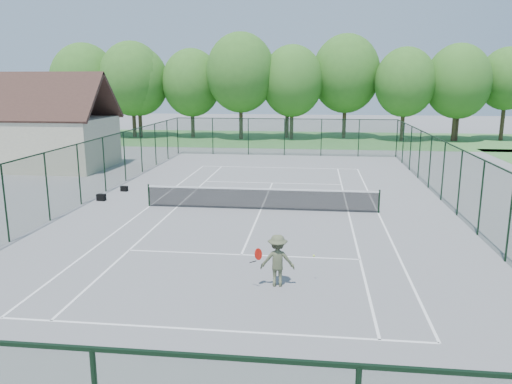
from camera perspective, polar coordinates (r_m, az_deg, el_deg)
ground at (r=23.80m, az=0.56°, el=-2.02°), size 140.00×140.00×0.00m
grass_far at (r=53.29m, az=4.05°, el=6.07°), size 80.00×16.00×0.01m
court_lines at (r=23.79m, az=0.56°, el=-2.01°), size 11.05×23.85×0.01m
tennis_net at (r=23.66m, az=0.57°, el=-0.67°), size 11.08×0.08×1.10m
fence_enclosure at (r=23.45m, az=0.57°, el=1.67°), size 18.05×36.05×3.02m
utility_building at (r=37.84m, az=-22.70°, el=7.24°), size 8.60×6.27×6.63m
tree_line_far at (r=52.96m, az=4.16°, el=12.52°), size 39.40×6.40×9.70m
sports_bag_a at (r=26.72m, az=-17.27°, el=-0.59°), size 0.46×0.31×0.35m
sports_bag_b at (r=28.66m, az=-14.83°, el=0.37°), size 0.40×0.27×0.29m
tennis_player at (r=14.93m, az=2.46°, el=-7.81°), size 1.95×0.95×1.58m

